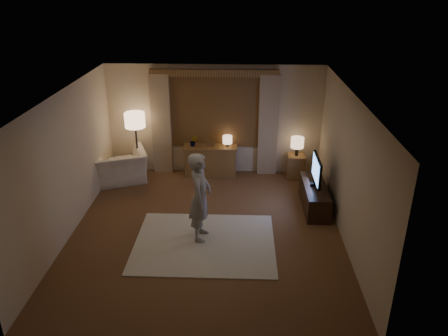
{
  "coord_description": "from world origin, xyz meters",
  "views": [
    {
      "loc": [
        0.61,
        -7.04,
        4.42
      ],
      "look_at": [
        0.31,
        0.6,
        1.03
      ],
      "focal_mm": 35.0,
      "sensor_mm": 36.0,
      "label": 1
    }
  ],
  "objects_px": {
    "sideboard": "(211,161)",
    "side_table": "(296,166)",
    "person": "(200,197)",
    "tv_stand": "(314,197)",
    "armchair": "(120,166)"
  },
  "relations": [
    {
      "from": "sideboard",
      "to": "tv_stand",
      "type": "xyz_separation_m",
      "value": [
        2.24,
        -1.52,
        -0.1
      ]
    },
    {
      "from": "sideboard",
      "to": "side_table",
      "type": "height_order",
      "value": "sideboard"
    },
    {
      "from": "armchair",
      "to": "side_table",
      "type": "xyz_separation_m",
      "value": [
        4.07,
        0.37,
        -0.09
      ]
    },
    {
      "from": "sideboard",
      "to": "person",
      "type": "xyz_separation_m",
      "value": [
        0.01,
        -2.76,
        0.49
      ]
    },
    {
      "from": "sideboard",
      "to": "side_table",
      "type": "distance_m",
      "value": 2.02
    },
    {
      "from": "sideboard",
      "to": "armchair",
      "type": "distance_m",
      "value": 2.1
    },
    {
      "from": "sideboard",
      "to": "tv_stand",
      "type": "relative_size",
      "value": 0.86
    },
    {
      "from": "tv_stand",
      "to": "person",
      "type": "height_order",
      "value": "person"
    },
    {
      "from": "sideboard",
      "to": "armchair",
      "type": "relative_size",
      "value": 1.05
    },
    {
      "from": "armchair",
      "to": "side_table",
      "type": "height_order",
      "value": "armchair"
    },
    {
      "from": "side_table",
      "to": "person",
      "type": "distance_m",
      "value": 3.41
    },
    {
      "from": "armchair",
      "to": "tv_stand",
      "type": "relative_size",
      "value": 0.82
    },
    {
      "from": "tv_stand",
      "to": "person",
      "type": "xyz_separation_m",
      "value": [
        -2.23,
        -1.23,
        0.59
      ]
    },
    {
      "from": "sideboard",
      "to": "armchair",
      "type": "xyz_separation_m",
      "value": [
        -2.06,
        -0.42,
        0.02
      ]
    },
    {
      "from": "armchair",
      "to": "side_table",
      "type": "relative_size",
      "value": 2.05
    }
  ]
}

